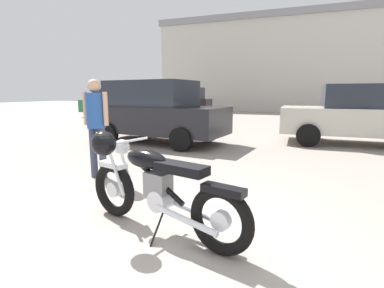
{
  "coord_description": "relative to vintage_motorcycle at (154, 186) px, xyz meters",
  "views": [
    {
      "loc": [
        1.05,
        -2.32,
        1.44
      ],
      "look_at": [
        -0.21,
        1.33,
        0.75
      ],
      "focal_mm": 26.72,
      "sensor_mm": 36.0,
      "label": 1
    }
  ],
  "objects": [
    {
      "name": "dark_sedan_left",
      "position": [
        -5.51,
        15.0,
        0.43
      ],
      "size": [
        3.94,
        1.91,
        1.78
      ],
      "rotation": [
        0.0,
        0.0,
        3.17
      ],
      "color": "black",
      "rests_on": "ground_plane"
    },
    {
      "name": "vintage_motorcycle",
      "position": [
        0.0,
        0.0,
        0.0
      ],
      "size": [
        2.03,
        0.78,
        1.07
      ],
      "rotation": [
        0.0,
        0.0,
        2.86
      ],
      "color": "black",
      "rests_on": "ground_plane"
    },
    {
      "name": "bystander",
      "position": [
        -1.78,
        1.44,
        0.53
      ],
      "size": [
        0.46,
        0.3,
        1.66
      ],
      "rotation": [
        0.0,
        0.0,
        4.76
      ],
      "color": "#383D51",
      "rests_on": "ground_plane"
    },
    {
      "name": "white_estate_far",
      "position": [
        -2.4,
        4.98,
        0.43
      ],
      "size": [
        4.1,
        2.26,
        1.78
      ],
      "rotation": [
        0.0,
        0.0,
        -0.15
      ],
      "color": "black",
      "rests_on": "ground_plane"
    },
    {
      "name": "blue_hatchback_right",
      "position": [
        -8.5,
        12.09,
        0.34
      ],
      "size": [
        4.26,
        2.05,
        1.67
      ],
      "rotation": [
        0.0,
        0.0,
        3.1
      ],
      "color": "black",
      "rests_on": "ground_plane"
    },
    {
      "name": "ground_plane",
      "position": [
        0.23,
        -0.2,
        -0.49
      ],
      "size": [
        80.0,
        80.0,
        0.0
      ],
      "primitive_type": "plane",
      "color": "gray"
    },
    {
      "name": "industrial_building",
      "position": [
        1.71,
        26.39,
        3.2
      ],
      "size": [
        22.44,
        13.18,
        7.36
      ],
      "rotation": [
        0.0,
        0.0,
        -0.02
      ],
      "color": "beige",
      "rests_on": "ground_plane"
    },
    {
      "name": "pale_sedan_back",
      "position": [
        -4.85,
        9.18,
        0.43
      ],
      "size": [
        4.12,
        2.31,
        1.78
      ],
      "rotation": [
        0.0,
        0.0,
        -0.17
      ],
      "color": "black",
      "rests_on": "ground_plane"
    },
    {
      "name": "silver_sedan_mid",
      "position": [
        3.12,
        6.52,
        0.34
      ],
      "size": [
        4.24,
        2.0,
        1.67
      ],
      "rotation": [
        0.0,
        0.0,
        -0.02
      ],
      "color": "black",
      "rests_on": "ground_plane"
    }
  ]
}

